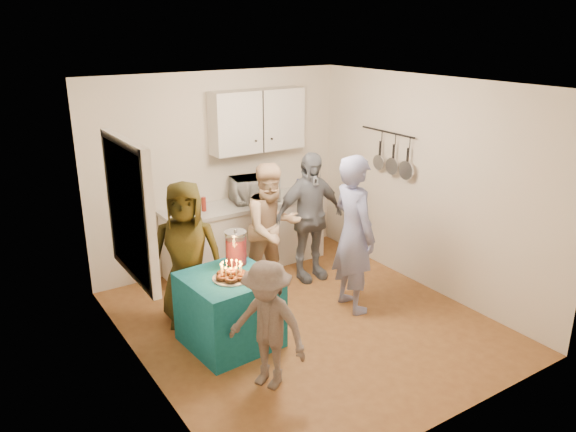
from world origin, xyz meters
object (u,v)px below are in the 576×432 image
microwave (254,189)px  woman_back_left (186,254)px  counter (246,237)px  woman_back_right (309,217)px  man_birthday (354,234)px  woman_back_center (272,229)px  party_table (230,310)px  child_near_left (267,325)px  punch_jar (236,249)px

microwave → woman_back_left: 1.73m
counter → woman_back_right: size_ratio=1.32×
man_birthday → counter: bearing=20.6°
woman_back_left → woman_back_center: (1.18, 0.16, 0.00)m
party_table → woman_back_right: 1.87m
counter → man_birthday: bearing=-74.9°
counter → woman_back_left: (-1.26, -0.97, 0.38)m
party_table → child_near_left: child_near_left is taller
microwave → woman_back_right: size_ratio=0.36×
counter → man_birthday: 1.82m
microwave → woman_back_center: (-0.22, -0.81, -0.27)m
party_table → woman_back_center: 1.38m
counter → man_birthday: size_ratio=1.21×
party_table → woman_back_right: size_ratio=0.51×
child_near_left → woman_back_center: bearing=120.8°
woman_back_left → woman_back_right: size_ratio=0.96×
microwave → woman_back_center: 0.88m
woman_back_left → child_near_left: 1.50m
punch_jar → woman_back_left: size_ratio=0.21×
woman_back_center → woman_back_right: bearing=4.6°
punch_jar → woman_back_right: bearing=24.6°
woman_back_left → woman_back_center: 1.19m
party_table → woman_back_right: woman_back_right is taller
microwave → man_birthday: 1.73m
punch_jar → woman_back_right: size_ratio=0.20×
man_birthday → woman_back_center: size_ratio=1.13×
microwave → woman_back_left: woman_back_left is taller
woman_back_center → man_birthday: bearing=-58.8°
party_table → man_birthday: (1.55, -0.07, 0.53)m
party_table → child_near_left: 0.86m
woman_back_right → punch_jar: bearing=-152.2°
counter → punch_jar: punch_jar is taller
man_birthday → woman_back_right: size_ratio=1.09×
counter → child_near_left: (-1.14, -2.45, 0.18)m
woman_back_left → child_near_left: size_ratio=1.32×
child_near_left → woman_back_left: bearing=158.5°
woman_back_right → counter: bearing=126.7°
punch_jar → child_near_left: bearing=-103.8°
woman_back_left → woman_back_center: bearing=36.7°
man_birthday → woman_back_center: (-0.53, 0.89, -0.10)m
party_table → child_near_left: bearing=-92.9°
punch_jar → woman_back_left: woman_back_left is taller
woman_back_right → child_near_left: size_ratio=1.37×
woman_back_center → child_near_left: 1.96m
man_birthday → woman_back_left: bearing=72.4°
punch_jar → man_birthday: size_ratio=0.19×
punch_jar → woman_back_right: (1.38, 0.63, -0.09)m
woman_back_center → child_near_left: woman_back_center is taller
counter → child_near_left: size_ratio=1.80×
woman_back_left → woman_back_center: woman_back_center is taller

